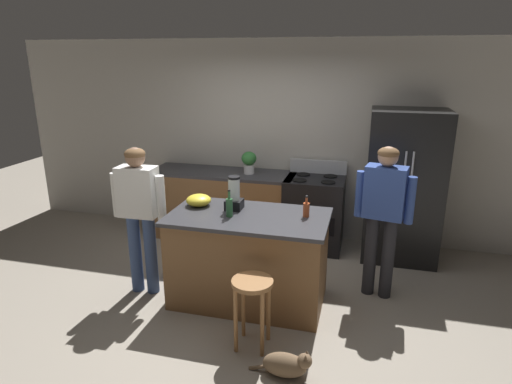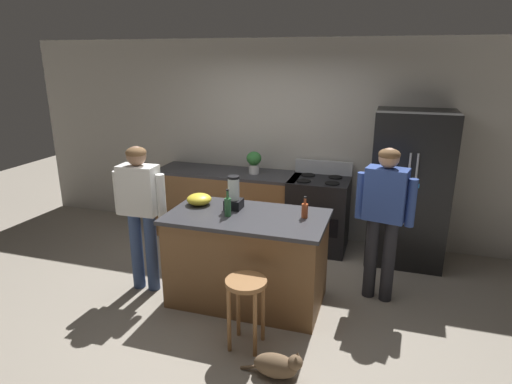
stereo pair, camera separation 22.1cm
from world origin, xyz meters
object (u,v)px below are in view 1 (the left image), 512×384
object	(u,v)px
blender_appliance	(234,195)
bar_stool	(252,295)
person_by_island_left	(139,207)
kitchen_island	(249,258)
person_by_sink_right	(383,208)
bottle_olive_oil	(229,207)
stove_range	(314,212)
bottle_cooking_sauce	(306,209)
mixing_bowl	(199,200)
potted_plant	(249,161)
refrigerator	(404,186)
cat	(287,364)

from	to	relation	value
blender_appliance	bar_stool	bearing A→B (deg)	-63.86
person_by_island_left	blender_appliance	xyz separation A→B (m)	(0.96, 0.24, 0.13)
bar_stool	kitchen_island	bearing A→B (deg)	107.89
person_by_island_left	bar_stool	world-z (taller)	person_by_island_left
person_by_sink_right	blender_appliance	bearing A→B (deg)	-168.00
blender_appliance	bottle_olive_oil	xyz separation A→B (m)	(0.02, -0.22, -0.05)
kitchen_island	person_by_island_left	world-z (taller)	person_by_island_left
bar_stool	stove_range	bearing A→B (deg)	83.90
person_by_sink_right	bottle_olive_oil	xyz separation A→B (m)	(-1.47, -0.54, 0.07)
bottle_cooking_sauce	mixing_bowl	bearing A→B (deg)	177.56
potted_plant	bottle_cooking_sauce	xyz separation A→B (m)	(0.98, -1.45, -0.09)
refrigerator	stove_range	size ratio (longest dim) A/B	1.65
person_by_sink_right	mixing_bowl	distance (m)	1.91
refrigerator	stove_range	world-z (taller)	refrigerator
person_by_sink_right	cat	distance (m)	1.87
stove_range	cat	distance (m)	2.59
kitchen_island	potted_plant	distance (m)	1.73
cat	potted_plant	bearing A→B (deg)	111.61
mixing_bowl	bar_stool	bearing A→B (deg)	-46.87
person_by_island_left	bottle_cooking_sauce	bearing A→B (deg)	6.76
cat	mixing_bowl	bearing A→B (deg)	135.07
bottle_cooking_sauce	mixing_bowl	xyz separation A→B (m)	(-1.15, 0.05, -0.02)
bottle_olive_oil	stove_range	bearing A→B (deg)	68.11
cat	bottle_olive_oil	distance (m)	1.55
kitchen_island	blender_appliance	bearing A→B (deg)	143.86
refrigerator	person_by_island_left	world-z (taller)	refrigerator
refrigerator	mixing_bowl	bearing A→B (deg)	-147.91
cat	potted_plant	size ratio (longest dim) A/B	1.73
bottle_cooking_sauce	blender_appliance	bearing A→B (deg)	177.10
person_by_island_left	cat	xyz separation A→B (m)	(1.75, -0.93, -0.86)
stove_range	bottle_olive_oil	bearing A→B (deg)	-111.89
bar_stool	blender_appliance	distance (m)	1.13
stove_range	person_by_sink_right	world-z (taller)	person_by_sink_right
kitchen_island	bar_stool	size ratio (longest dim) A/B	2.46
stove_range	potted_plant	distance (m)	1.10
kitchen_island	refrigerator	distance (m)	2.22
blender_appliance	bottle_olive_oil	world-z (taller)	blender_appliance
person_by_island_left	bottle_cooking_sauce	distance (m)	1.72
bottle_olive_oil	mixing_bowl	world-z (taller)	bottle_olive_oil
refrigerator	bar_stool	world-z (taller)	refrigerator
bar_stool	refrigerator	bearing A→B (deg)	59.13
stove_range	bottle_cooking_sauce	bearing A→B (deg)	-86.51
potted_plant	stove_range	bearing A→B (deg)	-1.64
stove_range	mixing_bowl	size ratio (longest dim) A/B	4.31
person_by_sink_right	bottle_cooking_sauce	bearing A→B (deg)	-154.36
kitchen_island	cat	size ratio (longest dim) A/B	3.07
potted_plant	person_by_island_left	bearing A→B (deg)	-113.70
person_by_sink_right	stove_range	bearing A→B (deg)	127.77
stove_range	mixing_bowl	world-z (taller)	stove_range
kitchen_island	mixing_bowl	distance (m)	0.81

